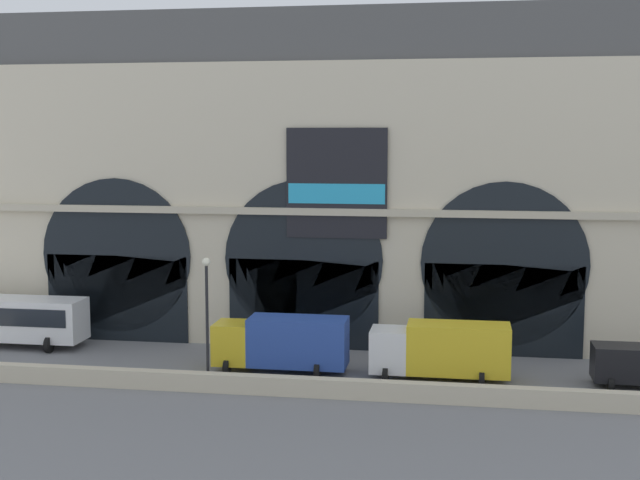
{
  "coord_description": "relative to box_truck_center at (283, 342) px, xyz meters",
  "views": [
    {
      "loc": [
        9.61,
        -47.01,
        13.25
      ],
      "look_at": [
        1.05,
        5.0,
        6.82
      ],
      "focal_mm": 48.47,
      "sensor_mm": 36.0,
      "label": 1
    }
  ],
  "objects": [
    {
      "name": "ground_plane",
      "position": [
        0.15,
        0.67,
        -1.7
      ],
      "size": [
        200.0,
        200.0,
        0.0
      ],
      "primitive_type": "plane",
      "color": "slate"
    },
    {
      "name": "station_building",
      "position": [
        0.17,
        8.2,
        8.54
      ],
      "size": [
        51.23,
        5.49,
        21.01
      ],
      "color": "beige",
      "rests_on": "ground"
    },
    {
      "name": "box_truck_mideast",
      "position": [
        8.85,
        -0.17,
        0.0
      ],
      "size": [
        7.5,
        2.91,
        3.12
      ],
      "color": "white",
      "rests_on": "ground"
    },
    {
      "name": "box_truck_center",
      "position": [
        0.0,
        0.0,
        0.0
      ],
      "size": [
        7.5,
        2.91,
        3.12
      ],
      "color": "gold",
      "rests_on": "ground"
    },
    {
      "name": "quay_parapet_wall",
      "position": [
        0.15,
        -4.29,
        -1.21
      ],
      "size": [
        90.0,
        0.7,
        0.97
      ],
      "primitive_type": "cube",
      "color": "beige",
      "rests_on": "ground"
    },
    {
      "name": "street_lamp_quayside",
      "position": [
        -3.3,
        -3.49,
        2.71
      ],
      "size": [
        0.44,
        0.44,
        6.9
      ],
      "color": "black",
      "rests_on": "ground"
    }
  ]
}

